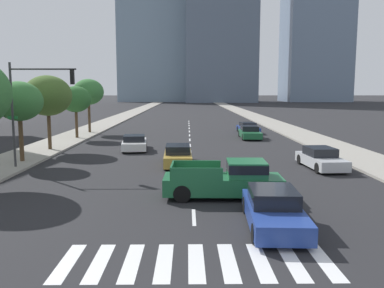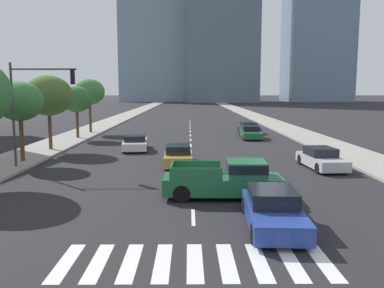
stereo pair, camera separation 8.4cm
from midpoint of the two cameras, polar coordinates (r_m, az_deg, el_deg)
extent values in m
cube|color=gray|center=(37.48, 18.29, 0.05)|extent=(4.00, 260.00, 0.15)
cube|color=gray|center=(37.35, -19.06, -0.01)|extent=(4.00, 260.00, 0.15)
cube|color=silver|center=(12.14, -17.54, -15.82)|extent=(0.45, 2.59, 0.01)
cube|color=silver|center=(11.92, -13.23, -16.11)|extent=(0.45, 2.59, 0.01)
cube|color=silver|center=(11.77, -8.77, -16.33)|extent=(0.45, 2.59, 0.01)
cube|color=silver|center=(11.68, -4.21, -16.44)|extent=(0.45, 2.59, 0.01)
cube|color=silver|center=(11.66, 0.40, -16.46)|extent=(0.45, 2.59, 0.01)
cube|color=silver|center=(11.71, 4.99, -16.38)|extent=(0.45, 2.59, 0.01)
cube|color=silver|center=(11.83, 9.51, -16.21)|extent=(0.45, 2.59, 0.01)
cube|color=silver|center=(12.02, 13.91, -15.94)|extent=(0.45, 2.59, 0.01)
cube|color=silver|center=(12.26, 18.14, -15.61)|extent=(0.45, 2.59, 0.01)
cube|color=silver|center=(15.40, 0.11, -10.38)|extent=(0.14, 2.00, 0.01)
cube|color=silver|center=(19.24, -0.05, -6.70)|extent=(0.14, 2.00, 0.01)
cube|color=silver|center=(23.14, -0.16, -4.25)|extent=(0.14, 2.00, 0.01)
cube|color=silver|center=(27.07, -0.24, -2.51)|extent=(0.14, 2.00, 0.01)
cube|color=silver|center=(31.01, -0.30, -1.21)|extent=(0.14, 2.00, 0.01)
cube|color=silver|center=(34.97, -0.34, -0.20)|extent=(0.14, 2.00, 0.01)
cube|color=silver|center=(38.94, -0.38, 0.60)|extent=(0.14, 2.00, 0.01)
cube|color=silver|center=(42.91, -0.41, 1.25)|extent=(0.14, 2.00, 0.01)
cube|color=silver|center=(46.89, -0.43, 1.80)|extent=(0.14, 2.00, 0.01)
cube|color=silver|center=(50.87, -0.45, 2.25)|extent=(0.14, 2.00, 0.01)
cube|color=silver|center=(54.85, -0.47, 2.64)|extent=(0.14, 2.00, 0.01)
cube|color=silver|center=(58.84, -0.48, 2.98)|extent=(0.14, 2.00, 0.01)
cube|color=silver|center=(62.82, -0.50, 3.28)|extent=(0.14, 2.00, 0.01)
cube|color=#1E6038|center=(18.03, 4.27, -5.76)|extent=(5.31, 2.06, 0.75)
cube|color=#1E6038|center=(17.97, 7.65, -3.49)|extent=(1.73, 1.81, 0.70)
cube|color=black|center=(17.95, 7.65, -3.23)|extent=(1.75, 1.85, 0.39)
cube|color=#1E6038|center=(18.76, 0.59, -3.18)|extent=(2.21, 0.14, 0.55)
cube|color=#1E6038|center=(16.96, 0.55, -4.35)|extent=(2.21, 0.14, 0.55)
cube|color=#1E6038|center=(17.90, -2.97, -3.72)|extent=(0.13, 1.84, 0.55)
cylinder|color=black|center=(19.09, 9.51, -5.76)|extent=(0.77, 0.28, 0.76)
cylinder|color=black|center=(17.46, 10.34, -7.04)|extent=(0.77, 0.28, 0.76)
cylinder|color=black|center=(18.89, -1.34, -5.79)|extent=(0.77, 0.28, 0.76)
cylinder|color=black|center=(17.24, -1.57, -7.11)|extent=(0.77, 0.28, 0.76)
cube|color=#B28E38|center=(25.82, -2.12, -1.92)|extent=(1.82, 4.76, 0.65)
cube|color=black|center=(25.49, -2.13, -0.71)|extent=(1.56, 2.16, 0.52)
cylinder|color=black|center=(27.44, -3.72, -1.71)|extent=(0.23, 0.64, 0.64)
cylinder|color=black|center=(27.44, -0.51, -1.70)|extent=(0.23, 0.64, 0.64)
cylinder|color=black|center=(24.28, -3.94, -2.94)|extent=(0.23, 0.64, 0.64)
cylinder|color=black|center=(24.27, -0.31, -2.92)|extent=(0.23, 0.64, 0.64)
cube|color=silver|center=(32.63, -8.27, -0.04)|extent=(2.32, 4.58, 0.59)
cube|color=black|center=(32.35, -8.30, 0.84)|extent=(1.85, 2.14, 0.47)
cylinder|color=black|center=(34.17, -9.62, 0.04)|extent=(0.28, 0.66, 0.64)
cylinder|color=black|center=(34.12, -6.76, 0.09)|extent=(0.28, 0.66, 0.64)
cylinder|color=black|center=(31.21, -9.91, -0.68)|extent=(0.28, 0.66, 0.64)
cylinder|color=black|center=(31.15, -6.78, -0.63)|extent=(0.28, 0.66, 0.64)
cube|color=#1E6038|center=(40.57, 8.17, 1.44)|extent=(1.96, 4.83, 0.58)
cube|color=black|center=(40.75, 8.14, 2.24)|extent=(1.67, 2.19, 0.51)
cylinder|color=black|center=(39.10, 9.69, 0.99)|extent=(0.23, 0.64, 0.64)
cylinder|color=black|center=(38.87, 7.26, 1.00)|extent=(0.23, 0.64, 0.64)
cylinder|color=black|center=(42.30, 9.00, 1.50)|extent=(0.23, 0.64, 0.64)
cylinder|color=black|center=(42.09, 6.75, 1.51)|extent=(0.23, 0.64, 0.64)
cube|color=#B7BABF|center=(25.85, 17.84, -2.32)|extent=(2.06, 4.52, 0.61)
cube|color=black|center=(25.96, 17.71, -1.01)|extent=(1.68, 2.08, 0.52)
cylinder|color=black|center=(24.85, 20.83, -3.18)|extent=(0.26, 0.65, 0.64)
cylinder|color=black|center=(24.21, 17.45, -3.31)|extent=(0.26, 0.65, 0.64)
cylinder|color=black|center=(27.54, 18.16, -2.05)|extent=(0.26, 0.65, 0.64)
cylinder|color=black|center=(26.96, 15.07, -2.13)|extent=(0.26, 0.65, 0.64)
cube|color=navy|center=(45.74, 7.95, 2.12)|extent=(2.20, 4.63, 0.56)
cube|color=black|center=(45.91, 7.89, 2.78)|extent=(1.75, 2.16, 0.46)
cylinder|color=black|center=(44.48, 9.42, 1.79)|extent=(0.28, 0.66, 0.64)
cylinder|color=black|center=(44.08, 7.41, 1.78)|extent=(0.28, 0.66, 0.64)
cylinder|color=black|center=(47.42, 8.44, 2.16)|extent=(0.28, 0.66, 0.64)
cylinder|color=black|center=(47.04, 6.54, 2.15)|extent=(0.28, 0.66, 0.64)
cube|color=navy|center=(14.52, 11.42, -9.74)|extent=(2.06, 4.74, 0.62)
cube|color=black|center=(14.58, 11.34, -7.30)|extent=(1.71, 2.17, 0.54)
cylinder|color=black|center=(13.25, 16.09, -12.27)|extent=(0.25, 0.65, 0.64)
cylinder|color=black|center=(12.97, 8.85, -12.51)|extent=(0.25, 0.65, 0.64)
cylinder|color=black|center=(16.19, 13.42, -8.52)|extent=(0.25, 0.65, 0.64)
cylinder|color=black|center=(15.96, 7.56, -8.61)|extent=(0.25, 0.65, 0.64)
cylinder|color=#333335|center=(26.46, -24.30, 3.76)|extent=(0.14, 0.14, 6.28)
cylinder|color=#333335|center=(25.73, -20.56, 9.97)|extent=(3.93, 0.10, 0.10)
cube|color=black|center=(25.19, -16.80, 9.17)|extent=(0.20, 0.28, 0.90)
sphere|color=red|center=(25.20, -16.83, 9.85)|extent=(0.18, 0.18, 0.18)
sphere|color=orange|center=(25.19, -16.80, 9.17)|extent=(0.18, 0.18, 0.18)
sphere|color=green|center=(25.18, -16.77, 8.49)|extent=(0.18, 0.18, 0.18)
cube|color=#19662D|center=(26.47, -24.28, 3.46)|extent=(0.60, 0.04, 0.18)
cylinder|color=#4C3823|center=(28.60, -23.24, 0.47)|extent=(0.28, 0.28, 2.72)
ellipsoid|color=#387538|center=(28.42, -23.52, 5.62)|extent=(3.03, 3.03, 2.58)
cylinder|color=#4C3823|center=(33.63, -19.73, 1.64)|extent=(0.28, 0.28, 2.74)
ellipsoid|color=#426028|center=(33.48, -19.96, 6.51)|extent=(3.71, 3.71, 3.16)
cylinder|color=#4C3823|center=(41.09, -16.19, 2.68)|extent=(0.28, 0.28, 2.58)
ellipsoid|color=#2D662D|center=(40.96, -16.32, 6.15)|extent=(3.00, 3.00, 2.55)
cylinder|color=#4C3823|center=(46.11, -14.48, 3.59)|extent=(0.28, 0.28, 3.13)
ellipsoid|color=#387538|center=(46.01, -14.60, 7.21)|extent=(3.35, 3.35, 2.85)
camera|label=1|loc=(0.04, -90.11, -0.02)|focal=37.41mm
camera|label=2|loc=(0.04, 89.89, 0.02)|focal=37.41mm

